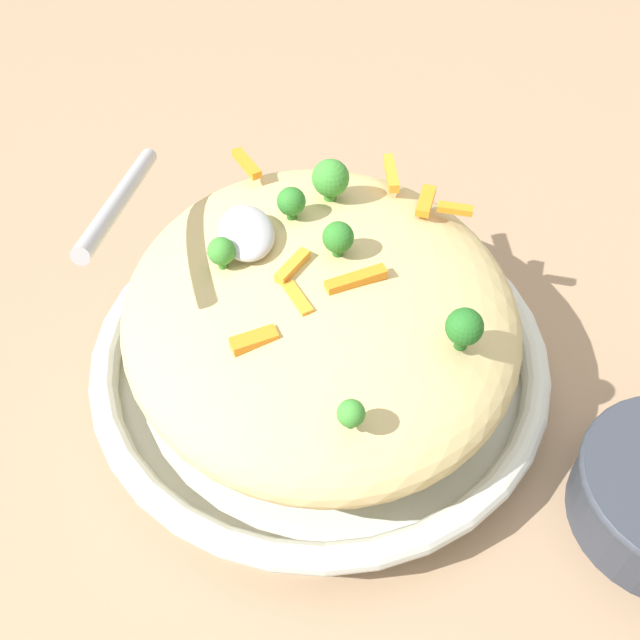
% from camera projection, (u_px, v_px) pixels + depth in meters
% --- Properties ---
extents(ground_plane, '(2.40, 2.40, 0.00)m').
position_uv_depth(ground_plane, '(320.00, 382.00, 0.62)').
color(ground_plane, '#9E7F60').
extents(serving_bowl, '(0.35, 0.35, 0.05)m').
position_uv_depth(serving_bowl, '(320.00, 363.00, 0.60)').
color(serving_bowl, silver).
rests_on(serving_bowl, ground_plane).
extents(pasta_mound, '(0.31, 0.28, 0.09)m').
position_uv_depth(pasta_mound, '(320.00, 312.00, 0.56)').
color(pasta_mound, '#D1BA7A').
rests_on(pasta_mound, serving_bowl).
extents(carrot_piece_0, '(0.04, 0.01, 0.01)m').
position_uv_depth(carrot_piece_0, '(391.00, 173.00, 0.60)').
color(carrot_piece_0, orange).
rests_on(carrot_piece_0, pasta_mound).
extents(carrot_piece_1, '(0.03, 0.03, 0.01)m').
position_uv_depth(carrot_piece_1, '(293.00, 267.00, 0.52)').
color(carrot_piece_1, orange).
rests_on(carrot_piece_1, pasta_mound).
extents(carrot_piece_2, '(0.03, 0.02, 0.01)m').
position_uv_depth(carrot_piece_2, '(298.00, 299.00, 0.51)').
color(carrot_piece_2, orange).
rests_on(carrot_piece_2, pasta_mound).
extents(carrot_piece_3, '(0.02, 0.03, 0.01)m').
position_uv_depth(carrot_piece_3, '(254.00, 340.00, 0.49)').
color(carrot_piece_3, orange).
rests_on(carrot_piece_3, pasta_mound).
extents(carrot_piece_4, '(0.04, 0.02, 0.01)m').
position_uv_depth(carrot_piece_4, '(247.00, 163.00, 0.61)').
color(carrot_piece_4, orange).
rests_on(carrot_piece_4, pasta_mound).
extents(carrot_piece_5, '(0.03, 0.02, 0.01)m').
position_uv_depth(carrot_piece_5, '(426.00, 201.00, 0.58)').
color(carrot_piece_5, orange).
rests_on(carrot_piece_5, pasta_mound).
extents(carrot_piece_6, '(0.02, 0.04, 0.01)m').
position_uv_depth(carrot_piece_6, '(356.00, 280.00, 0.51)').
color(carrot_piece_6, orange).
rests_on(carrot_piece_6, pasta_mound).
extents(carrot_piece_7, '(0.02, 0.03, 0.01)m').
position_uv_depth(carrot_piece_7, '(455.00, 209.00, 0.57)').
color(carrot_piece_7, orange).
rests_on(carrot_piece_7, pasta_mound).
extents(broccoli_floret_0, '(0.02, 0.02, 0.02)m').
position_uv_depth(broccoli_floret_0, '(221.00, 252.00, 0.52)').
color(broccoli_floret_0, '#377928').
rests_on(broccoli_floret_0, pasta_mound).
extents(broccoli_floret_1, '(0.02, 0.02, 0.02)m').
position_uv_depth(broccoli_floret_1, '(351.00, 414.00, 0.44)').
color(broccoli_floret_1, '#377928').
rests_on(broccoli_floret_1, pasta_mound).
extents(broccoli_floret_2, '(0.03, 0.03, 0.03)m').
position_uv_depth(broccoli_floret_2, '(331.00, 179.00, 0.57)').
color(broccoli_floret_2, '#377928').
rests_on(broccoli_floret_2, pasta_mound).
extents(broccoli_floret_3, '(0.02, 0.02, 0.03)m').
position_uv_depth(broccoli_floret_3, '(291.00, 202.00, 0.55)').
color(broccoli_floret_3, '#296820').
rests_on(broccoli_floret_3, pasta_mound).
extents(broccoli_floret_4, '(0.02, 0.02, 0.03)m').
position_uv_depth(broccoli_floret_4, '(338.00, 238.00, 0.52)').
color(broccoli_floret_4, '#296820').
rests_on(broccoli_floret_4, pasta_mound).
extents(broccoli_floret_5, '(0.02, 0.02, 0.03)m').
position_uv_depth(broccoli_floret_5, '(464.00, 327.00, 0.48)').
color(broccoli_floret_5, '#205B1C').
rests_on(broccoli_floret_5, pasta_mound).
extents(serving_spoon, '(0.17, 0.13, 0.07)m').
position_uv_depth(serving_spoon, '(198.00, 220.00, 0.53)').
color(serving_spoon, '#B7B7BC').
rests_on(serving_spoon, pasta_mound).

